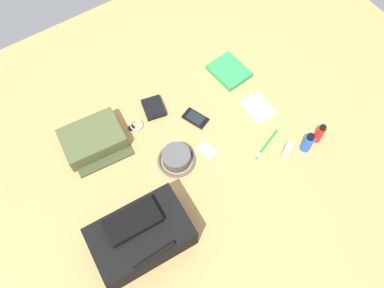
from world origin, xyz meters
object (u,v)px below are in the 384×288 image
(bucket_hat, at_px, (176,158))
(deodorant_spray, at_px, (308,143))
(paperback_novel, at_px, (229,71))
(notepad, at_px, (257,108))
(sunscreen_spray, at_px, (319,134))
(media_player, at_px, (207,150))
(toothbrush, at_px, (265,146))
(toiletry_pouch, at_px, (93,140))
(backpack, at_px, (141,236))
(lotion_bottle, at_px, (287,152))
(wallet, at_px, (154,108))
(cell_phone, at_px, (195,118))
(wristwatch, at_px, (136,125))

(bucket_hat, bearing_deg, deodorant_spray, 152.16)
(bucket_hat, relative_size, paperback_novel, 0.86)
(bucket_hat, relative_size, notepad, 1.09)
(sunscreen_spray, relative_size, media_player, 1.18)
(media_player, bearing_deg, deodorant_spray, 147.81)
(paperback_novel, height_order, toothbrush, paperback_novel)
(toiletry_pouch, bearing_deg, deodorant_spray, 144.62)
(bucket_hat, xyz_separation_m, notepad, (-0.45, -0.02, -0.02))
(backpack, xyz_separation_m, lotion_bottle, (-0.68, 0.04, -0.01))
(wallet, bearing_deg, bucket_hat, 92.17)
(lotion_bottle, distance_m, notepad, 0.28)
(toothbrush, xyz_separation_m, notepad, (-0.09, -0.17, 0.00))
(backpack, bearing_deg, lotion_bottle, 176.98)
(wallet, bearing_deg, cell_phone, 144.04)
(media_player, bearing_deg, wallet, -75.75)
(toiletry_pouch, bearing_deg, sunscreen_spray, 147.26)
(lotion_bottle, xyz_separation_m, toothbrush, (0.03, -0.09, -0.06))
(wallet, bearing_deg, backpack, 68.35)
(cell_phone, relative_size, toothbrush, 0.77)
(bucket_hat, relative_size, wallet, 1.49)
(cell_phone, bearing_deg, notepad, 157.17)
(sunscreen_spray, bearing_deg, lotion_bottle, -2.01)
(deodorant_spray, distance_m, lotion_bottle, 0.11)
(deodorant_spray, bearing_deg, bucket_hat, -27.84)
(backpack, distance_m, sunscreen_spray, 0.86)
(bucket_hat, bearing_deg, toiletry_pouch, -46.88)
(toothbrush, bearing_deg, backpack, 4.98)
(cell_phone, bearing_deg, sunscreen_spray, 134.65)
(wallet, bearing_deg, wristwatch, 29.03)
(deodorant_spray, height_order, lotion_bottle, lotion_bottle)
(backpack, relative_size, toiletry_pouch, 1.36)
(deodorant_spray, relative_size, media_player, 1.15)
(toiletry_pouch, relative_size, deodorant_spray, 2.53)
(sunscreen_spray, xyz_separation_m, notepad, (0.11, -0.27, -0.04))
(toiletry_pouch, relative_size, notepad, 1.82)
(wallet, bearing_deg, paperback_novel, -169.76)
(backpack, height_order, bucket_hat, backpack)
(toiletry_pouch, height_order, sunscreen_spray, sunscreen_spray)
(paperback_novel, bearing_deg, toothbrush, 75.07)
(backpack, distance_m, toothbrush, 0.66)
(lotion_bottle, distance_m, paperback_novel, 0.52)
(wallet, bearing_deg, lotion_bottle, 135.28)
(toiletry_pouch, xyz_separation_m, notepad, (-0.70, 0.25, -0.03))
(toiletry_pouch, bearing_deg, wristwatch, 173.86)
(backpack, height_order, sunscreen_spray, backpack)
(toothbrush, distance_m, wallet, 0.53)
(deodorant_spray, relative_size, wallet, 0.98)
(backpack, distance_m, toiletry_pouch, 0.49)
(toiletry_pouch, relative_size, sunscreen_spray, 2.47)
(media_player, height_order, notepad, notepad)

